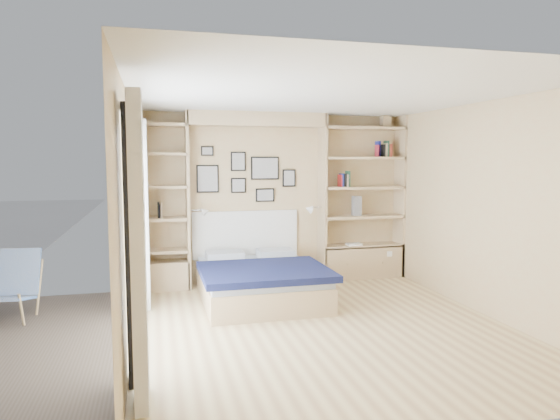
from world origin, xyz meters
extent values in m
plane|color=#DAC187|center=(0.00, 0.00, 0.00)|extent=(4.50, 4.50, 0.00)
plane|color=tan|center=(0.00, 2.25, 1.25)|extent=(4.00, 0.00, 4.00)
plane|color=tan|center=(0.00, -2.25, 1.25)|extent=(4.00, 0.00, 4.00)
plane|color=tan|center=(-2.00, 0.00, 1.25)|extent=(0.00, 4.50, 4.50)
plane|color=tan|center=(2.00, 0.00, 1.25)|extent=(0.00, 4.50, 4.50)
plane|color=white|center=(0.00, 0.00, 2.50)|extent=(4.50, 4.50, 0.00)
cube|color=tan|center=(-1.30, 2.08, 1.25)|extent=(0.04, 0.35, 2.50)
cube|color=tan|center=(0.70, 2.08, 1.25)|extent=(0.04, 0.35, 2.50)
cube|color=tan|center=(-0.30, 2.08, 2.40)|extent=(2.00, 0.35, 0.20)
cube|color=tan|center=(1.98, 2.08, 1.25)|extent=(0.04, 0.35, 2.50)
cube|color=tan|center=(-1.98, 2.08, 1.25)|extent=(0.04, 0.35, 2.50)
cube|color=tan|center=(1.35, 2.08, 0.25)|extent=(1.30, 0.35, 0.50)
cube|color=tan|center=(-1.65, 2.08, 0.20)|extent=(0.70, 0.35, 0.40)
cube|color=black|center=(-1.97, 0.00, 2.23)|extent=(0.04, 2.08, 0.06)
cube|color=black|center=(-1.97, 0.00, 0.03)|extent=(0.04, 2.08, 0.06)
cube|color=black|center=(-1.97, -1.02, 1.10)|extent=(0.04, 0.06, 2.20)
cube|color=black|center=(-1.97, 1.02, 1.10)|extent=(0.04, 0.06, 2.20)
cube|color=silver|center=(-1.98, 0.00, 1.12)|extent=(0.01, 2.00, 2.20)
cube|color=white|center=(-1.88, -1.30, 1.15)|extent=(0.10, 0.45, 2.30)
cube|color=white|center=(-1.88, 1.30, 1.15)|extent=(0.10, 0.45, 2.30)
cube|color=tan|center=(1.35, 2.08, 0.50)|extent=(1.30, 0.35, 0.04)
cube|color=tan|center=(1.35, 2.08, 0.95)|extent=(1.30, 0.35, 0.04)
cube|color=tan|center=(1.35, 2.08, 1.40)|extent=(1.30, 0.35, 0.04)
cube|color=tan|center=(1.35, 2.08, 1.85)|extent=(1.30, 0.35, 0.04)
cube|color=tan|center=(1.35, 2.08, 2.30)|extent=(1.30, 0.35, 0.04)
cube|color=tan|center=(-1.65, 2.08, 0.55)|extent=(0.70, 0.35, 0.04)
cube|color=tan|center=(-1.65, 2.08, 1.00)|extent=(0.70, 0.35, 0.04)
cube|color=tan|center=(-1.65, 2.08, 1.45)|extent=(0.70, 0.35, 0.04)
cube|color=tan|center=(-1.65, 2.08, 1.90)|extent=(0.70, 0.35, 0.04)
cube|color=tan|center=(-1.65, 2.08, 2.30)|extent=(0.70, 0.35, 0.04)
cube|color=tan|center=(-0.45, 1.22, 0.16)|extent=(1.47, 1.84, 0.32)
cube|color=#B3BAC3|center=(-0.45, 1.22, 0.37)|extent=(1.43, 1.80, 0.10)
cube|color=#0F1436|center=(-0.45, 0.91, 0.44)|extent=(1.57, 1.29, 0.08)
cube|color=#B3BAC3|center=(-0.82, 1.84, 0.48)|extent=(0.51, 0.37, 0.12)
cube|color=#B3BAC3|center=(-0.08, 1.84, 0.48)|extent=(0.51, 0.37, 0.12)
cube|color=white|center=(-0.45, 2.22, 0.72)|extent=(1.57, 0.04, 0.70)
cube|color=black|center=(-1.00, 2.23, 1.55)|extent=(0.32, 0.02, 0.40)
cube|color=gray|center=(-1.00, 2.21, 1.55)|extent=(0.28, 0.01, 0.36)
cube|color=black|center=(-0.55, 2.23, 1.80)|extent=(0.22, 0.02, 0.28)
cube|color=gray|center=(-0.55, 2.21, 1.80)|extent=(0.18, 0.01, 0.24)
cube|color=black|center=(-0.55, 2.23, 1.45)|extent=(0.22, 0.02, 0.22)
cube|color=gray|center=(-0.55, 2.21, 1.45)|extent=(0.18, 0.01, 0.18)
cube|color=black|center=(-0.15, 2.23, 1.70)|extent=(0.42, 0.02, 0.34)
cube|color=gray|center=(-0.15, 2.21, 1.70)|extent=(0.38, 0.01, 0.30)
cube|color=black|center=(-0.15, 2.23, 1.30)|extent=(0.28, 0.02, 0.20)
cube|color=gray|center=(-0.15, 2.21, 1.30)|extent=(0.24, 0.01, 0.16)
cube|color=black|center=(0.22, 2.23, 1.55)|extent=(0.20, 0.02, 0.26)
cube|color=gray|center=(0.22, 2.21, 1.55)|extent=(0.16, 0.01, 0.22)
cube|color=black|center=(-1.00, 2.23, 1.95)|extent=(0.18, 0.02, 0.14)
cube|color=gray|center=(-1.00, 2.21, 1.95)|extent=(0.14, 0.01, 0.10)
cylinder|color=silver|center=(-1.16, 2.00, 1.12)|extent=(0.20, 0.02, 0.02)
cone|color=white|center=(-1.06, 2.00, 1.10)|extent=(0.13, 0.12, 0.15)
cylinder|color=silver|center=(0.56, 2.00, 1.12)|extent=(0.20, 0.02, 0.02)
cone|color=white|center=(0.46, 2.00, 1.10)|extent=(0.13, 0.12, 0.15)
cube|color=#A51E1E|center=(0.98, 2.07, 1.51)|extent=(0.02, 0.15, 0.18)
cube|color=navy|center=(1.00, 2.07, 1.52)|extent=(0.03, 0.15, 0.20)
cube|color=black|center=(1.04, 2.07, 1.52)|extent=(0.03, 0.15, 0.20)
cube|color=tan|center=(1.09, 2.07, 1.51)|extent=(0.04, 0.15, 0.18)
cube|color=#26593F|center=(1.10, 2.07, 1.54)|extent=(0.03, 0.15, 0.24)
cube|color=#B02A3D|center=(1.59, 2.07, 1.96)|extent=(0.02, 0.15, 0.18)
cube|color=navy|center=(1.59, 2.07, 1.99)|extent=(0.03, 0.15, 0.24)
cube|color=black|center=(1.67, 2.07, 1.96)|extent=(0.03, 0.15, 0.19)
cube|color=#BFB28C|center=(1.71, 2.07, 1.97)|extent=(0.04, 0.15, 0.21)
cube|color=#27593E|center=(1.73, 2.07, 1.99)|extent=(0.03, 0.15, 0.24)
cube|color=#A9362A|center=(1.78, 2.07, 1.97)|extent=(0.03, 0.15, 0.20)
cube|color=navy|center=(-1.68, 2.07, 1.12)|extent=(0.02, 0.15, 0.20)
cube|color=black|center=(-1.70, 2.07, 1.13)|extent=(0.03, 0.15, 0.22)
cube|color=tan|center=(-1.67, 2.07, 1.12)|extent=(0.03, 0.15, 0.20)
cube|color=tan|center=(1.71, 2.07, 2.40)|extent=(0.13, 0.13, 0.15)
cone|color=tan|center=(1.71, 2.07, 2.51)|extent=(0.20, 0.20, 0.08)
cube|color=slate|center=(1.25, 2.07, 1.12)|extent=(0.12, 0.12, 0.30)
cube|color=white|center=(1.20, 2.02, 0.54)|extent=(0.22, 0.16, 0.03)
cylinder|color=tan|center=(-3.17, 0.73, 0.20)|extent=(0.05, 0.14, 0.40)
cylinder|color=tan|center=(-3.11, 1.28, 0.30)|extent=(0.07, 0.33, 0.66)
cube|color=blue|center=(-3.37, 0.96, 0.28)|extent=(0.52, 0.60, 0.15)
cube|color=blue|center=(-3.32, 1.34, 0.51)|extent=(0.48, 0.27, 0.53)
camera|label=1|loc=(-1.76, -5.02, 1.82)|focal=32.00mm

